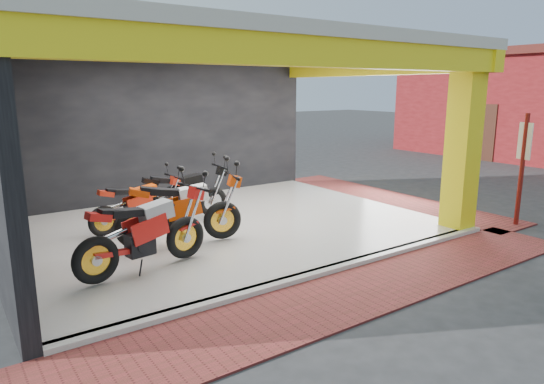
{
  "coord_description": "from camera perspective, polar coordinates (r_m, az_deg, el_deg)",
  "views": [
    {
      "loc": [
        -4.68,
        -6.31,
        2.83
      ],
      "look_at": [
        0.42,
        0.98,
        0.9
      ],
      "focal_mm": 32.0,
      "sensor_mm": 36.0,
      "label": 1
    }
  ],
  "objects": [
    {
      "name": "paver_front",
      "position": [
        7.08,
        10.35,
        -11.38
      ],
      "size": [
        9.0,
        1.4,
        0.03
      ],
      "primitive_type": "cube",
      "color": "maroon",
      "rests_on": "ground"
    },
    {
      "name": "back_wall",
      "position": [
        12.38,
        -12.74,
        6.93
      ],
      "size": [
        8.2,
        0.2,
        3.5
      ],
      "primitive_type": "cube",
      "color": "black",
      "rests_on": "ground"
    },
    {
      "name": "moto_hero",
      "position": [
        8.73,
        -5.9,
        -1.17
      ],
      "size": [
        2.48,
        1.43,
        1.43
      ],
      "primitive_type": null,
      "rotation": [
        0.0,
        0.0,
        -0.26
      ],
      "color": "#D64109",
      "rests_on": "showroom_floor"
    },
    {
      "name": "moto_row_c",
      "position": [
        9.83,
        -12.3,
        -0.58
      ],
      "size": [
        1.99,
        0.81,
        1.19
      ],
      "primitive_type": null,
      "rotation": [
        0.0,
        0.0,
        0.05
      ],
      "color": "red",
      "rests_on": "showroom_floor"
    },
    {
      "name": "ground",
      "position": [
        8.35,
        1.49,
        -7.57
      ],
      "size": [
        80.0,
        80.0,
        0.0
      ],
      "primitive_type": "plane",
      "color": "#2D2D30",
      "rests_on": "ground"
    },
    {
      "name": "moto_row_a",
      "position": [
        7.83,
        -10.24,
        -2.95
      ],
      "size": [
        2.41,
        1.21,
        1.41
      ],
      "primitive_type": null,
      "rotation": [
        0.0,
        0.0,
        0.16
      ],
      "color": "red",
      "rests_on": "showroom_floor"
    },
    {
      "name": "floor_kerb",
      "position": [
        7.59,
        6.13,
        -9.31
      ],
      "size": [
        8.0,
        0.2,
        0.1
      ],
      "primitive_type": "cube",
      "color": "white",
      "rests_on": "ground"
    },
    {
      "name": "header_beam_front",
      "position": [
        7.1,
        6.64,
        15.96
      ],
      "size": [
        8.4,
        0.3,
        0.4
      ],
      "primitive_type": "cube",
      "color": "yellow",
      "rests_on": "corner_column"
    },
    {
      "name": "paver_right",
      "position": [
        12.92,
        13.43,
        -0.7
      ],
      "size": [
        1.4,
        7.0,
        0.03
      ],
      "primitive_type": "cube",
      "color": "maroon",
      "rests_on": "ground"
    },
    {
      "name": "moto_row_b",
      "position": [
        10.31,
        -7.02,
        0.53
      ],
      "size": [
        2.22,
        1.01,
        1.31
      ],
      "primitive_type": null,
      "rotation": [
        0.0,
        0.0,
        -0.1
      ],
      "color": "black",
      "rests_on": "showroom_floor"
    },
    {
      "name": "signpost",
      "position": [
        11.11,
        27.36,
        2.81
      ],
      "size": [
        0.09,
        0.32,
        2.32
      ],
      "rotation": [
        0.0,
        0.0,
        -0.24
      ],
      "color": "maroon",
      "rests_on": "ground"
    },
    {
      "name": "corner_column",
      "position": [
        10.16,
        21.56,
        5.28
      ],
      "size": [
        0.5,
        0.5,
        3.5
      ],
      "primitive_type": "cube",
      "color": "yellow",
      "rests_on": "ground"
    },
    {
      "name": "showroom_floor",
      "position": [
        9.94,
        -5.4,
        -4.07
      ],
      "size": [
        8.0,
        6.0,
        0.1
      ],
      "primitive_type": "cube",
      "color": "white",
      "rests_on": "ground"
    },
    {
      "name": "showroom_ceiling",
      "position": [
        9.57,
        -5.84,
        16.79
      ],
      "size": [
        8.4,
        6.4,
        0.2
      ],
      "primitive_type": "cube",
      "color": "beige",
      "rests_on": "corner_column"
    },
    {
      "name": "header_beam_right",
      "position": [
        12.03,
        11.6,
        14.23
      ],
      "size": [
        0.3,
        6.4,
        0.4
      ],
      "primitive_type": "cube",
      "color": "yellow",
      "rests_on": "corner_column"
    }
  ]
}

